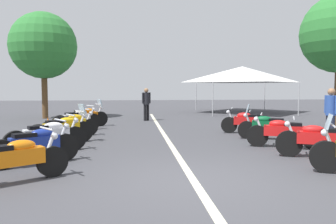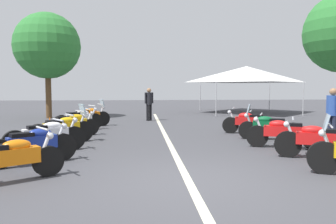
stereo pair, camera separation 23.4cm
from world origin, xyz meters
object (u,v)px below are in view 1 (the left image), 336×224
motorcycle_right_row_2 (284,132)px  motorcycle_left_row_6 (86,116)px  roadside_tree_0 (43,46)px  motorcycle_left_row_1 (36,145)px  traffic_cone_1 (48,125)px  motorcycle_left_row_0 (12,159)px  motorcycle_right_row_3 (268,126)px  motorcycle_left_row_3 (63,129)px  motorcycle_right_row_1 (320,140)px  motorcycle_left_row_4 (71,124)px  motorcycle_left_row_5 (77,119)px  event_tent (242,74)px  bystander_1 (331,110)px  motorcycle_left_row_2 (47,136)px  motorcycle_right_row_4 (248,122)px  bystander_0 (146,102)px

motorcycle_right_row_2 → motorcycle_left_row_6: bearing=-18.1°
roadside_tree_0 → motorcycle_right_row_2: bearing=-137.6°
motorcycle_left_row_1 → traffic_cone_1: motorcycle_left_row_1 is taller
motorcycle_left_row_0 → motorcycle_right_row_3: 8.08m
motorcycle_left_row_3 → motorcycle_right_row_1: (-2.86, -6.79, -0.01)m
traffic_cone_1 → motorcycle_left_row_4: bearing=-137.2°
motorcycle_left_row_3 → motorcycle_right_row_2: bearing=-46.6°
motorcycle_left_row_0 → motorcycle_right_row_3: motorcycle_right_row_3 is taller
motorcycle_left_row_5 → event_tent: size_ratio=0.30×
motorcycle_right_row_3 → bystander_1: 2.01m
motorcycle_left_row_5 → motorcycle_left_row_2: bearing=-124.8°
motorcycle_right_row_1 → motorcycle_right_row_4: bearing=-61.8°
motorcycle_right_row_1 → motorcycle_left_row_3: bearing=2.1°
motorcycle_right_row_4 → traffic_cone_1: (1.06, 7.65, -0.16)m
motorcycle_left_row_1 → motorcycle_right_row_4: 7.94m
motorcycle_left_row_0 → motorcycle_right_row_1: size_ratio=0.91×
motorcycle_left_row_2 → motorcycle_right_row_4: 7.32m
motorcycle_left_row_1 → motorcycle_left_row_6: size_ratio=0.93×
motorcycle_left_row_1 → motorcycle_left_row_5: size_ratio=0.99×
motorcycle_right_row_1 → motorcycle_left_row_1: bearing=24.9°
motorcycle_right_row_2 → bystander_1: (0.91, -1.99, 0.56)m
bystander_1 → event_tent: event_tent is taller
motorcycle_left_row_4 → event_tent: (10.39, -9.73, 2.20)m
motorcycle_left_row_0 → roadside_tree_0: bearing=67.3°
motorcycle_left_row_5 → bystander_0: bearing=18.3°
motorcycle_left_row_4 → bystander_0: bystander_0 is taller
motorcycle_left_row_5 → motorcycle_left_row_0: bearing=-123.9°
motorcycle_left_row_0 → roadside_tree_0: size_ratio=0.31×
bystander_1 → motorcycle_left_row_1: bearing=3.4°
motorcycle_left_row_5 → event_tent: event_tent is taller
motorcycle_right_row_2 → roadside_tree_0: size_ratio=0.34×
motorcycle_left_row_1 → motorcycle_left_row_3: (2.85, -0.01, 0.01)m
traffic_cone_1 → motorcycle_left_row_0: bearing=-171.0°
motorcycle_right_row_1 → motorcycle_right_row_2: motorcycle_right_row_1 is taller
motorcycle_right_row_2 → motorcycle_right_row_3: size_ratio=1.04×
motorcycle_left_row_1 → motorcycle_right_row_1: size_ratio=0.89×
motorcycle_right_row_2 → motorcycle_right_row_3: 1.54m
motorcycle_right_row_1 → bystander_1: bearing=-101.0°
motorcycle_left_row_5 → roadside_tree_0: size_ratio=0.30×
roadside_tree_0 → motorcycle_left_row_1: bearing=-166.6°
motorcycle_left_row_6 → motorcycle_right_row_3: 7.89m
roadside_tree_0 → bystander_1: bearing=-129.5°
motorcycle_left_row_4 → motorcycle_right_row_3: (-1.38, -6.75, 0.01)m
traffic_cone_1 → bystander_1: bearing=-108.2°
motorcycle_left_row_1 → motorcycle_left_row_5: (6.00, 0.06, 0.01)m
motorcycle_right_row_2 → bystander_1: 2.26m
motorcycle_right_row_1 → roadside_tree_0: roadside_tree_0 is taller
motorcycle_right_row_1 → motorcycle_right_row_4: size_ratio=1.00×
roadside_tree_0 → motorcycle_right_row_1: bearing=-140.7°
motorcycle_left_row_3 → traffic_cone_1: 2.93m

